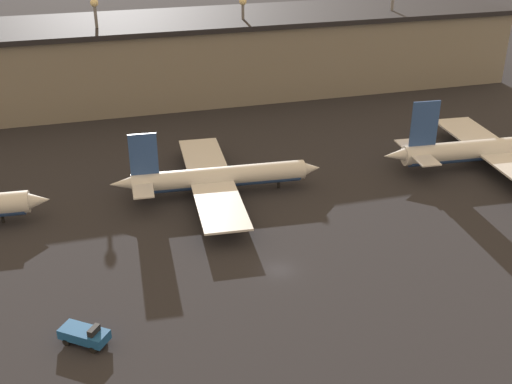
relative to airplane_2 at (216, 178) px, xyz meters
The scene contains 8 objects.
ground 26.80m from the airplane_2, 83.20° to the right, with size 600.00×600.00×0.00m, color #26262B.
terminal_building 57.83m from the airplane_2, 86.85° to the left, with size 172.18×28.12×19.36m.
airplane_2 is the anchor object (origin of this frame).
airplane_3 55.80m from the airplane_2, ahead, with size 49.04×36.37×14.00m.
service_vehicle_0 42.78m from the airplane_2, 124.48° to the right, with size 6.31×5.67×2.77m.
lamp_post_1 55.73m from the airplane_2, 106.74° to the left, with size 1.80×1.80×25.74m.
lamp_post_2 56.55m from the airplane_2, 70.03° to the left, with size 1.80×1.80×24.41m.
lamp_post_3 79.18m from the airplane_2, 41.65° to the left, with size 1.80×1.80×26.39m.
Camera 1 is at (-24.41, -73.19, 50.87)m, focal length 45.00 mm.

